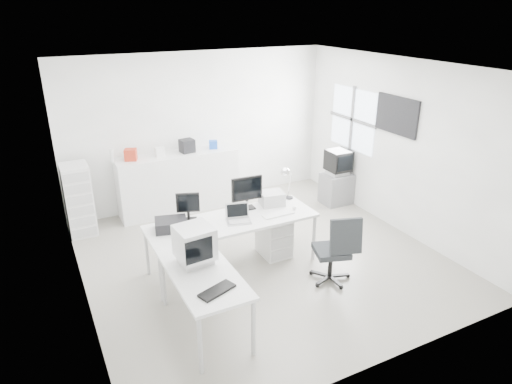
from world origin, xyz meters
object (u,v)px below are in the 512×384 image
drawer_pedestal (274,236)px  office_chair (332,248)px  tv_cabinet (336,188)px  sideboard (179,182)px  laser_printer (272,198)px  main_desk (233,243)px  crt_tv (338,163)px  crt_monitor (195,245)px  inkjet_printer (171,225)px  laptop (238,215)px  filing_cabinet (79,200)px  lcd_monitor_small (188,207)px  side_desk (205,301)px  lcd_monitor_large (247,193)px

drawer_pedestal → office_chair: (0.35, -0.97, 0.20)m
tv_cabinet → sideboard: bearing=159.2°
tv_cabinet → laser_printer: bearing=-153.2°
main_desk → crt_tv: size_ratio=4.80×
crt_monitor → inkjet_printer: bearing=84.5°
tv_cabinet → crt_tv: crt_tv is taller
laptop → crt_tv: (2.65, 1.31, -0.05)m
main_desk → filing_cabinet: size_ratio=2.01×
main_desk → laptop: laptop is taller
lcd_monitor_small → laptop: (0.60, -0.35, -0.09)m
main_desk → office_chair: size_ratio=2.40×
side_desk → crt_tv: size_ratio=2.80×
laser_printer → inkjet_printer: bearing=-165.9°
laser_printer → tv_cabinet: bearing=36.6°
main_desk → office_chair: bearing=-41.3°
crt_monitor → filing_cabinet: bearing=102.4°
main_desk → drawer_pedestal: 0.71m
laser_printer → crt_monitor: (-1.60, -1.07, 0.13)m
laser_printer → sideboard: sideboard is taller
side_desk → crt_tv: (3.55, 2.31, 0.44)m
main_desk → lcd_monitor_small: 0.83m
side_desk → drawer_pedestal: 1.93m
office_chair → crt_monitor: bearing=-164.1°
laser_printer → office_chair: bearing=-65.6°
lcd_monitor_large → sideboard: (-0.41, 2.01, -0.45)m
laptop → sideboard: 2.38m
tv_cabinet → crt_tv: 0.52m
drawer_pedestal → crt_tv: 2.37m
filing_cabinet → main_desk: bearing=-49.4°
drawer_pedestal → lcd_monitor_small: size_ratio=1.49×
inkjet_printer → tv_cabinet: size_ratio=0.70×
lcd_monitor_large → sideboard: lcd_monitor_large is taller
laser_printer → crt_tv: (1.95, 0.99, -0.04)m
lcd_monitor_small → laser_printer: size_ratio=1.17×
laptop → tv_cabinet: (2.65, 1.31, -0.56)m
laser_printer → office_chair: 1.23m
laptop → office_chair: office_chair is taller
lcd_monitor_small → sideboard: 2.11m
laser_printer → crt_monitor: crt_monitor is taller
office_chair → side_desk: bearing=-156.6°
laptop → filing_cabinet: size_ratio=0.28×
laptop → tv_cabinet: 3.01m
lcd_monitor_large → laser_printer: bearing=-1.2°
drawer_pedestal → tv_cabinet: bearing=30.0°
side_desk → office_chair: 1.91m
main_desk → crt_tv: (2.70, 1.21, 0.44)m
inkjet_printer → main_desk: bearing=7.6°
side_desk → tv_cabinet: bearing=33.0°
laser_printer → side_desk: bearing=-130.7°
drawer_pedestal → laptop: 0.87m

